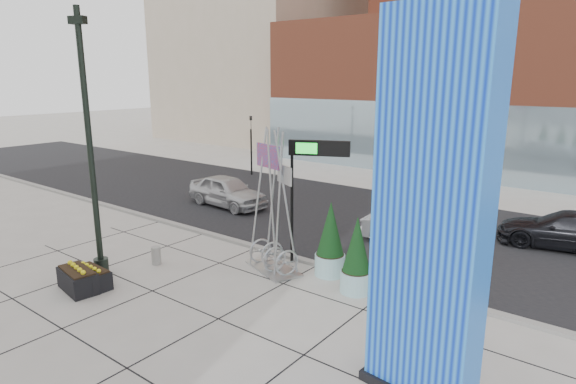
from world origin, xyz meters
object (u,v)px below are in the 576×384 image
Objects in this scene: lamp_post at (92,172)px; overhead_street_sign at (310,160)px; car_white_west at (227,191)px; public_art_sculpture at (273,234)px; concrete_bollard at (156,255)px; blue_pylon at (431,221)px; car_silver_mid at (413,230)px.

overhead_street_sign is (5.40, 4.91, 0.29)m from lamp_post.
car_white_west is at bearing 107.22° from lamp_post.
public_art_sculpture is 1.07× the size of car_white_west.
public_art_sculpture is 1.11× the size of overhead_street_sign.
blue_pylon is at bearing -6.29° from concrete_bollard.
concrete_bollard is at bearing -179.89° from blue_pylon.
lamp_post reaches higher than blue_pylon.
blue_pylon reaches higher than concrete_bollard.
car_silver_mid is at bearing 120.52° from blue_pylon.
concrete_bollard is 0.14× the size of car_white_west.
blue_pylon reaches higher than car_white_west.
concrete_bollard is 6.65m from overhead_street_sign.
car_white_west is at bearing 128.10° from overhead_street_sign.
blue_pylon is 12.21× the size of concrete_bollard.
lamp_post reaches higher than concrete_bollard.
blue_pylon is at bearing -116.15° from car_white_west.
car_white_west is at bearing 116.11° from concrete_bollard.
public_art_sculpture is at bearing 40.93° from lamp_post.
overhead_street_sign is at bearing 150.37° from blue_pylon.
lamp_post reaches higher than car_white_west.
public_art_sculpture reaches higher than car_silver_mid.
blue_pylon is at bearing 2.76° from lamp_post.
concrete_bollard is 10.11m from car_silver_mid.
car_silver_mid is at bearing -84.07° from car_white_west.
lamp_post reaches higher than car_silver_mid.
lamp_post is at bearing -157.83° from car_white_west.
lamp_post is 1.75× the size of public_art_sculpture.
blue_pylon is 1.96× the size of car_silver_mid.
car_white_west reaches higher than concrete_bollard.
overhead_street_sign is at bearing 149.83° from car_silver_mid.
blue_pylon reaches higher than overhead_street_sign.
public_art_sculpture is 1.23× the size of car_silver_mid.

